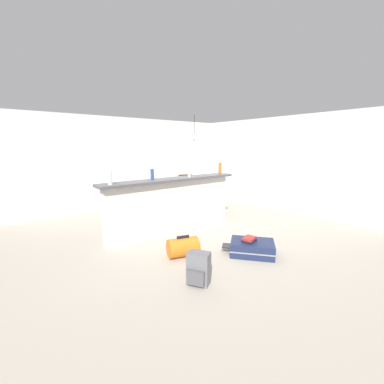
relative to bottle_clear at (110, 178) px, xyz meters
name	(u,v)px	position (x,y,z in m)	size (l,w,h in m)	color
ground_plane	(199,232)	(1.69, -0.26, -1.25)	(13.00, 13.00, 0.05)	#ADA393
wall_back	(132,162)	(1.69, 2.79, 0.03)	(6.60, 0.10, 2.50)	silver
wall_right	(276,163)	(4.74, 0.04, 0.03)	(0.10, 6.00, 2.50)	silver
partition_half_wall	(173,207)	(1.27, 0.06, -0.70)	(2.80, 0.20, 1.05)	silver
bar_countertop	(173,180)	(1.27, 0.06, -0.15)	(2.96, 0.40, 0.05)	#4C4C51
bottle_clear	(110,178)	(0.00, 0.00, 0.00)	(0.08, 0.08, 0.24)	silver
bottle_blue	(152,174)	(0.86, 0.13, -0.02)	(0.06, 0.06, 0.20)	#284C89
bottle_white	(189,170)	(1.65, 0.00, 0.02)	(0.06, 0.06, 0.28)	silver
bottle_amber	(220,168)	(2.51, 0.00, 0.01)	(0.07, 0.07, 0.26)	#9E661E
dining_table	(193,186)	(2.70, 1.21, -0.58)	(1.10, 0.80, 0.74)	#4C331E
dining_chair_near_partition	(205,195)	(2.63, 0.62, -0.71)	(0.43, 0.43, 0.93)	#4C331E
dining_chair_far_side	(184,188)	(2.77, 1.72, -0.71)	(0.48, 0.48, 0.93)	#4C331E
pendant_lamp	(194,136)	(2.67, 1.13, 0.74)	(0.34, 0.34, 0.65)	black
suitcase_flat_navy	(252,248)	(1.66, -1.64, -1.11)	(0.82, 0.85, 0.22)	#1E284C
duffel_bag_orange	(183,247)	(0.74, -1.00, -1.07)	(0.55, 0.43, 0.34)	orange
backpack_grey	(198,269)	(0.41, -1.78, -1.02)	(0.33, 0.33, 0.42)	slate
book_stack	(249,240)	(1.61, -1.62, -0.96)	(0.25, 0.21, 0.07)	black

